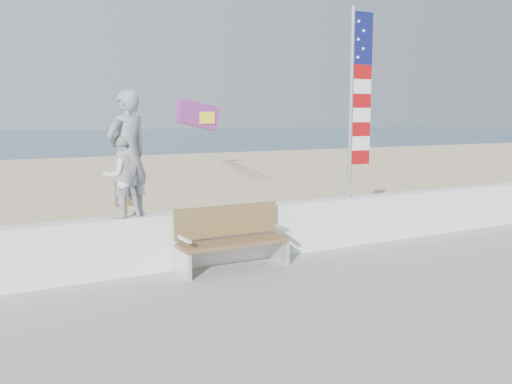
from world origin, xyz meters
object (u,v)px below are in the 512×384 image
Objects in this scene: bench at (232,237)px; child at (121,177)px; adult at (127,154)px; flag at (357,95)px.

child is at bearing 164.33° from bench.
adult is 4.43m from flag.
flag is (2.81, 0.45, 2.30)m from bench.
adult is 2.08m from bench.
flag is at bearing 166.78° from child.
bench is at bearing -170.83° from flag.
child is (-0.11, 0.00, -0.34)m from adult.
flag is (4.32, -0.00, 0.95)m from adult.
adult is 1.07× the size of bench.
flag is at bearing 155.36° from adult.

